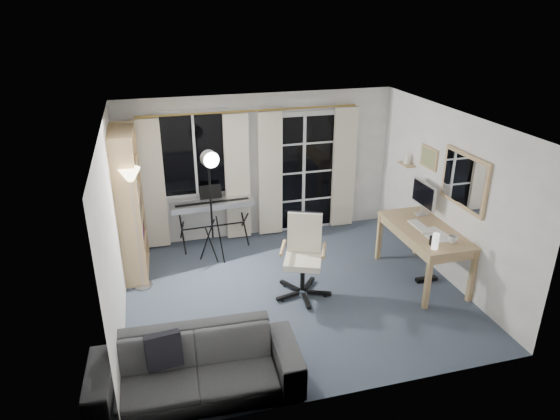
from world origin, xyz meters
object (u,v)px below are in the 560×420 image
object	(u,v)px
bookshelf	(127,208)
desk	(425,235)
monitor	(424,195)
keyboard_piano	(212,205)
sofa	(195,359)
torchiere_lamp	(132,193)
studio_light	(210,172)
mug	(453,239)
office_chair	(304,248)

from	to	relation	value
bookshelf	desk	distance (m)	4.23
bookshelf	monitor	bearing A→B (deg)	-8.95
keyboard_piano	monitor	world-z (taller)	monitor
monitor	sofa	world-z (taller)	monitor
monitor	sofa	xyz separation A→B (m)	(-3.58, -1.88, -0.69)
torchiere_lamp	monitor	world-z (taller)	torchiere_lamp
desk	sofa	size ratio (longest dim) A/B	0.70
bookshelf	desk	xyz separation A→B (m)	(4.01, -1.30, -0.32)
studio_light	sofa	size ratio (longest dim) A/B	0.85
keyboard_piano	sofa	bearing A→B (deg)	-103.92
mug	sofa	bearing A→B (deg)	-165.09
desk	sofa	distance (m)	3.69
bookshelf	desk	world-z (taller)	bookshelf
monitor	sofa	bearing A→B (deg)	-152.60
studio_light	monitor	xyz separation A→B (m)	(3.00, -0.79, -0.37)
office_chair	desk	bearing A→B (deg)	17.71
bookshelf	monitor	size ratio (longest dim) A/B	3.74
desk	studio_light	bearing A→B (deg)	155.94
office_chair	studio_light	bearing A→B (deg)	156.73
bookshelf	studio_light	world-z (taller)	bookshelf
torchiere_lamp	keyboard_piano	world-z (taller)	torchiere_lamp
bookshelf	office_chair	distance (m)	2.57
office_chair	sofa	world-z (taller)	office_chair
torchiere_lamp	desk	bearing A→B (deg)	-11.97
desk	monitor	xyz separation A→B (m)	(0.20, 0.45, 0.40)
bookshelf	torchiere_lamp	distance (m)	0.63
office_chair	sofa	distance (m)	2.29
torchiere_lamp	monitor	distance (m)	4.11
studio_light	mug	world-z (taller)	studio_light
keyboard_piano	sofa	distance (m)	3.33
studio_light	desk	distance (m)	3.16
monitor	sofa	distance (m)	4.11
torchiere_lamp	mug	world-z (taller)	torchiere_lamp
monitor	mug	distance (m)	0.98
studio_light	office_chair	size ratio (longest dim) A/B	1.64
torchiere_lamp	sofa	distance (m)	2.51
torchiere_lamp	monitor	size ratio (longest dim) A/B	3.04
keyboard_piano	monitor	bearing A→B (deg)	-27.52
torchiere_lamp	mug	bearing A→B (deg)	-18.36
desk	sofa	xyz separation A→B (m)	(-3.39, -1.43, -0.28)
desk	monitor	bearing A→B (deg)	66.18
mug	torchiere_lamp	bearing A→B (deg)	161.64
keyboard_piano	desk	distance (m)	3.28
monitor	torchiere_lamp	bearing A→B (deg)	174.51
bookshelf	mug	bearing A→B (deg)	-21.18
desk	monitor	size ratio (longest dim) A/B	2.60
torchiere_lamp	office_chair	world-z (taller)	torchiere_lamp
mug	sofa	distance (m)	3.64
studio_light	desk	size ratio (longest dim) A/B	1.22
studio_light	office_chair	xyz separation A→B (m)	(1.07, -1.09, -0.81)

